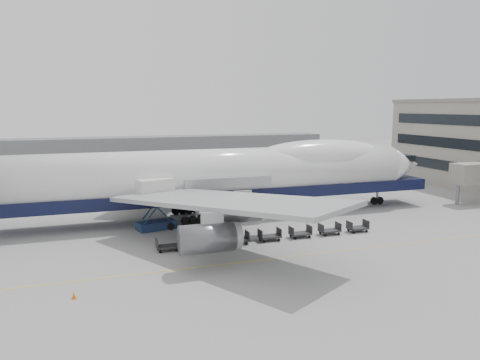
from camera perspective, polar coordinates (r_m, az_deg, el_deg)
name	(u,v)px	position (r m, az deg, el deg)	size (l,w,h in m)	color
ground	(245,242)	(49.90, 0.56, -7.60)	(260.00, 260.00, 0.00)	gray
apron_line	(266,260)	(44.56, 3.20, -9.66)	(60.00, 0.15, 0.01)	gold
hangar	(106,152)	(115.69, -16.06, 3.27)	(110.00, 8.00, 7.00)	slate
airliner	(218,174)	(60.07, -2.72, 0.71)	(67.00, 55.30, 19.98)	white
catering_truck	(155,200)	(55.23, -10.27, -2.47)	(4.78, 3.75, 5.97)	navy
traffic_cone	(74,295)	(38.02, -19.60, -13.12)	(0.37, 0.37, 0.55)	orange
dolly_0	(168,246)	(47.46, -8.78, -7.91)	(2.30, 1.35, 1.30)	#2D2D30
dolly_1	(203,242)	(48.21, -4.47, -7.57)	(2.30, 1.35, 1.30)	#2D2D30
dolly_2	(237,239)	(49.21, -0.33, -7.20)	(2.30, 1.35, 1.30)	#2D2D30
dolly_3	(269,236)	(50.46, 3.62, -6.80)	(2.30, 1.35, 1.30)	#2D2D30
dolly_4	(300,233)	(51.94, 7.35, -6.40)	(2.30, 1.35, 1.30)	#2D2D30
dolly_5	(330,230)	(53.62, 10.86, -6.00)	(2.30, 1.35, 1.30)	#2D2D30
dolly_6	(358,227)	(55.50, 14.14, -5.61)	(2.30, 1.35, 1.30)	#2D2D30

